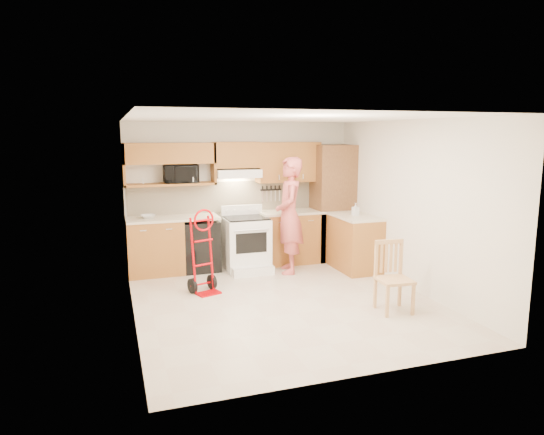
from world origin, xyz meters
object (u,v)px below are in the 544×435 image
microwave (181,174)px  dining_chair (395,277)px  hand_truck (205,256)px  range (247,239)px  person (289,215)px

microwave → dining_chair: bearing=-52.6°
hand_truck → dining_chair: 2.68m
range → dining_chair: 2.82m
microwave → hand_truck: 1.76m
range → hand_truck: 1.33m
person → hand_truck: 1.72m
microwave → range: 1.56m
range → person: size_ratio=0.56×
hand_truck → dining_chair: size_ratio=1.21×
person → dining_chair: person is taller
microwave → dining_chair: size_ratio=0.60×
dining_chair → person: bearing=111.8°
dining_chair → hand_truck: bearing=150.1°
hand_truck → range: bearing=27.8°
microwave → person: (1.66, -0.74, -0.68)m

